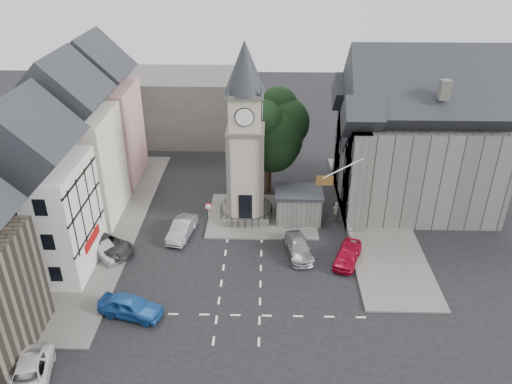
{
  "coord_description": "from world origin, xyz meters",
  "views": [
    {
      "loc": [
        1.92,
        -32.21,
        24.27
      ],
      "look_at": [
        0.99,
        5.0,
        4.22
      ],
      "focal_mm": 35.0,
      "sensor_mm": 36.0,
      "label": 1
    }
  ],
  "objects_px": {
    "car_east_red": "(348,254)",
    "clock_tower": "(245,136)",
    "stone_shelter": "(298,205)",
    "car_west_blue": "(131,306)",
    "pedestrian": "(336,211)"
  },
  "relations": [
    {
      "from": "stone_shelter",
      "to": "car_west_blue",
      "type": "height_order",
      "value": "stone_shelter"
    },
    {
      "from": "clock_tower",
      "to": "pedestrian",
      "type": "height_order",
      "value": "clock_tower"
    },
    {
      "from": "clock_tower",
      "to": "car_east_red",
      "type": "xyz_separation_m",
      "value": [
        8.5,
        -6.96,
        -7.4
      ]
    },
    {
      "from": "stone_shelter",
      "to": "car_west_blue",
      "type": "relative_size",
      "value": 0.94
    },
    {
      "from": "stone_shelter",
      "to": "pedestrian",
      "type": "bearing_deg",
      "value": 4.4
    },
    {
      "from": "car_east_red",
      "to": "pedestrian",
      "type": "xyz_separation_m",
      "value": [
        -0.17,
        6.74,
        0.14
      ]
    },
    {
      "from": "car_west_blue",
      "to": "car_east_red",
      "type": "distance_m",
      "value": 17.33
    },
    {
      "from": "clock_tower",
      "to": "stone_shelter",
      "type": "xyz_separation_m",
      "value": [
        4.8,
        -0.49,
        -6.57
      ]
    },
    {
      "from": "clock_tower",
      "to": "pedestrian",
      "type": "distance_m",
      "value": 11.05
    },
    {
      "from": "stone_shelter",
      "to": "car_west_blue",
      "type": "distance_m",
      "value": 18.01
    },
    {
      "from": "stone_shelter",
      "to": "car_west_blue",
      "type": "xyz_separation_m",
      "value": [
        -12.3,
        -13.14,
        -0.76
      ]
    },
    {
      "from": "car_west_blue",
      "to": "car_east_red",
      "type": "xyz_separation_m",
      "value": [
        16.0,
        6.67,
        -0.06
      ]
    },
    {
      "from": "car_east_red",
      "to": "clock_tower",
      "type": "bearing_deg",
      "value": 161.47
    },
    {
      "from": "car_east_red",
      "to": "pedestrian",
      "type": "height_order",
      "value": "pedestrian"
    },
    {
      "from": "pedestrian",
      "to": "car_east_red",
      "type": "bearing_deg",
      "value": 96.45
    }
  ]
}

